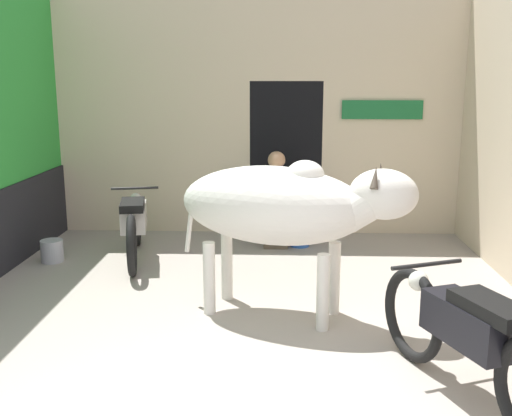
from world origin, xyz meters
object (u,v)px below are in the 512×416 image
at_px(motorcycle_far, 134,223).
at_px(bucket, 52,251).
at_px(motorcycle_near, 468,335).
at_px(shopkeeper_seated, 276,197).
at_px(cow, 284,206).
at_px(plastic_stool, 300,228).

bearing_deg(motorcycle_far, bucket, -172.18).
bearing_deg(motorcycle_near, shopkeeper_seated, 109.10).
height_order(motorcycle_far, bucket, motorcycle_far).
bearing_deg(bucket, cow, -29.01).
height_order(cow, shopkeeper_seated, cow).
distance_m(cow, shopkeeper_seated, 2.33).
relative_size(cow, shopkeeper_seated, 1.79).
relative_size(cow, motorcycle_near, 1.16).
xyz_separation_m(cow, plastic_stool, (0.22, 2.28, -0.78)).
distance_m(plastic_stool, bucket, 3.03).
xyz_separation_m(cow, bucket, (-2.71, 1.50, -0.89)).
xyz_separation_m(motorcycle_near, motorcycle_far, (-2.96, 3.07, -0.02)).
bearing_deg(plastic_stool, motorcycle_far, -161.76).
distance_m(cow, motorcycle_far, 2.46).
distance_m(motorcycle_far, shopkeeper_seated, 1.81).
bearing_deg(cow, shopkeeper_seated, 92.17).
relative_size(motorcycle_far, plastic_stool, 4.34).
distance_m(motorcycle_near, plastic_stool, 3.85).
xyz_separation_m(cow, shopkeeper_seated, (-0.09, 2.30, -0.38)).
height_order(plastic_stool, bucket, plastic_stool).
bearing_deg(shopkeeper_seated, plastic_stool, -3.16).
distance_m(shopkeeper_seated, plastic_stool, 0.51).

